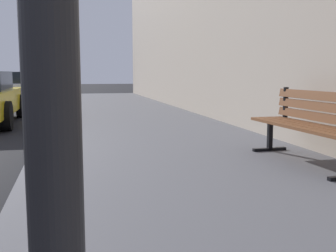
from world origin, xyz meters
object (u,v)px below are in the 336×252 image
car_white (8,87)px  car_silver (17,83)px  car_green (40,80)px  car_blue (42,79)px  bench (312,121)px

car_white → car_silver: 6.68m
car_white → car_silver: same height
car_green → car_blue: same height
car_blue → bench: bearing=-81.5°
car_silver → car_green: bearing=86.3°
car_white → car_green: bearing=89.3°
bench → car_silver: 21.12m
bench → car_blue: 36.54m
bench → car_blue: car_blue is taller
car_silver → car_green: size_ratio=0.96×
car_silver → car_green: (0.60, 9.25, -0.00)m
bench → car_green: size_ratio=0.42×
car_white → car_silver: (-0.41, 6.66, 0.00)m
car_white → car_blue: bearing=90.1°
car_blue → car_white: bearing=-89.9°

